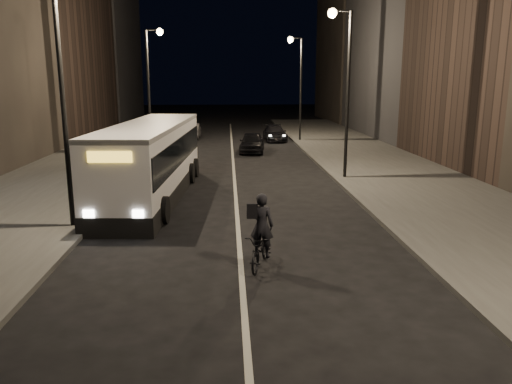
{
  "coord_description": "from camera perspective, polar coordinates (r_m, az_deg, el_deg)",
  "views": [
    {
      "loc": [
        -0.31,
        -12.6,
        4.99
      ],
      "look_at": [
        0.56,
        2.81,
        1.5
      ],
      "focal_mm": 35.0,
      "sensor_mm": 36.0,
      "label": 1
    }
  ],
  "objects": [
    {
      "name": "city_bus",
      "position": [
        21.87,
        -11.85,
        3.9
      ],
      "size": [
        3.36,
        11.96,
        3.19
      ],
      "rotation": [
        0.0,
        0.0,
        -0.06
      ],
      "color": "white",
      "rests_on": "ground"
    },
    {
      "name": "sidewalk_right",
      "position": [
        28.45,
        14.86,
        2.37
      ],
      "size": [
        7.0,
        70.0,
        0.16
      ],
      "primitive_type": "cube",
      "color": "#3A3A37",
      "rests_on": "ground"
    },
    {
      "name": "streetlight_left_far",
      "position": [
        34.97,
        -11.81,
        13.09
      ],
      "size": [
        1.2,
        0.44,
        8.12
      ],
      "color": "black",
      "rests_on": "sidewalk_left"
    },
    {
      "name": "streetlight_right_mid",
      "position": [
        25.24,
        9.95,
        13.4
      ],
      "size": [
        1.2,
        0.44,
        8.12
      ],
      "color": "black",
      "rests_on": "sidewalk_right"
    },
    {
      "name": "sidewalk_left",
      "position": [
        28.26,
        -20.04,
        1.96
      ],
      "size": [
        7.0,
        70.0,
        0.16
      ],
      "primitive_type": "cube",
      "color": "#3A3A37",
      "rests_on": "ground"
    },
    {
      "name": "cyclist_on_bicycle",
      "position": [
        13.48,
        0.59,
        -5.82
      ],
      "size": [
        1.14,
        1.93,
        2.1
      ],
      "rotation": [
        0.0,
        0.0,
        -0.29
      ],
      "color": "black",
      "rests_on": "ground"
    },
    {
      "name": "streetlight_right_far",
      "position": [
        40.99,
        4.8,
        13.22
      ],
      "size": [
        1.2,
        0.44,
        8.12
      ],
      "color": "black",
      "rests_on": "sidewalk_right"
    },
    {
      "name": "ground",
      "position": [
        13.56,
        -1.71,
        -8.87
      ],
      "size": [
        180.0,
        180.0,
        0.0
      ],
      "primitive_type": "plane",
      "color": "black",
      "rests_on": "ground"
    },
    {
      "name": "building_row_right",
      "position": [
        43.64,
        19.89,
        19.28
      ],
      "size": [
        8.0,
        61.0,
        21.0
      ],
      "primitive_type": "cube",
      "color": "black",
      "rests_on": "ground"
    },
    {
      "name": "car_mid",
      "position": [
        43.79,
        -7.39,
        6.96
      ],
      "size": [
        1.43,
        4.01,
        1.32
      ],
      "primitive_type": "imported",
      "rotation": [
        0.0,
        0.0,
        3.13
      ],
      "color": "#3C3B3E",
      "rests_on": "ground"
    },
    {
      "name": "car_far",
      "position": [
        41.72,
        2.17,
        6.72
      ],
      "size": [
        1.85,
        4.32,
        1.24
      ],
      "primitive_type": "imported",
      "rotation": [
        0.0,
        0.0,
        0.03
      ],
      "color": "black",
      "rests_on": "ground"
    },
    {
      "name": "streetlight_left_near",
      "position": [
        17.35,
        -20.63,
        13.17
      ],
      "size": [
        1.2,
        0.44,
        8.12
      ],
      "color": "black",
      "rests_on": "sidewalk_left"
    },
    {
      "name": "car_near",
      "position": [
        34.98,
        -0.46,
        5.69
      ],
      "size": [
        2.01,
        4.22,
        1.39
      ],
      "primitive_type": "imported",
      "rotation": [
        0.0,
        0.0,
        -0.09
      ],
      "color": "black",
      "rests_on": "ground"
    }
  ]
}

